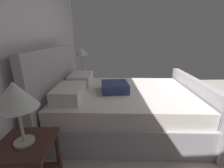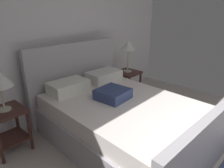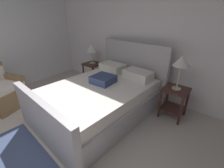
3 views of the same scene
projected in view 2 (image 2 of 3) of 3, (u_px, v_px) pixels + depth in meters
name	position (u px, v px, depth m)	size (l,w,h in m)	color
wall_back	(61.00, 35.00, 3.39)	(5.36, 0.12, 2.75)	silver
bed	(119.00, 117.00, 2.92)	(1.83, 2.40, 1.29)	#A7A3A9
nightstand_right	(127.00, 81.00, 4.19)	(0.44, 0.44, 0.60)	#41251F
table_lamp_right	(128.00, 47.00, 3.94)	(0.28, 0.28, 0.61)	#B7B293
nightstand_left	(8.00, 124.00, 2.65)	(0.44, 0.44, 0.60)	#41251F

